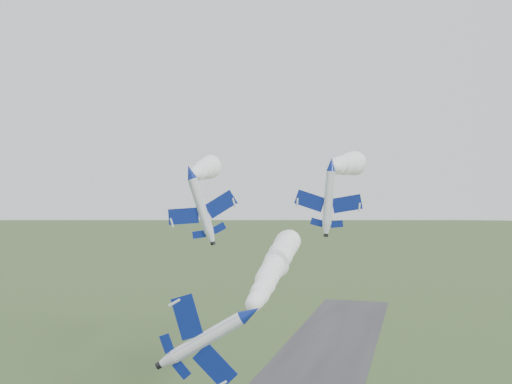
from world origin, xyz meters
TOP-DOWN VIEW (x-y plane):
  - jet_lead at (6.65, -6.91)m, footprint 5.55×12.20m
  - smoke_trail_jet_lead at (1.33, 25.67)m, footprint 16.54×59.71m
  - jet_pair_left at (-10.94, 19.61)m, footprint 10.49×12.78m
  - smoke_trail_jet_pair_left at (-19.57, 48.11)m, footprint 20.32×52.37m
  - jet_pair_right at (10.80, 20.57)m, footprint 9.71×11.61m
  - smoke_trail_jet_pair_right at (9.37, 51.04)m, footprint 10.05×56.12m

SIDE VIEW (x-z plane):
  - jet_lead at x=6.65m, z-range 23.85..32.60m
  - smoke_trail_jet_lead at x=1.33m, z-range 27.09..31.88m
  - jet_pair_left at x=-10.94m, z-range 41.77..45.93m
  - jet_pair_right at x=10.80m, z-range 43.30..46.20m
  - smoke_trail_jet_pair_left at x=-19.57m, z-range 43.16..48.29m
  - smoke_trail_jet_pair_right at x=9.37m, z-range 43.82..49.04m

